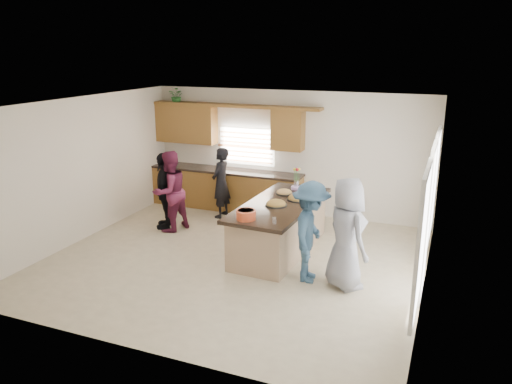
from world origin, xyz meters
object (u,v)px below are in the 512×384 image
at_px(woman_right_back, 311,232).
at_px(island, 280,228).
at_px(woman_right_front, 347,234).
at_px(woman_left_back, 221,183).
at_px(woman_left_front, 165,190).
at_px(woman_left_mid, 170,191).
at_px(salad_bowl, 246,214).

bearing_deg(woman_right_back, island, 35.68).
height_order(woman_right_back, woman_right_front, woman_right_front).
distance_m(island, woman_left_back, 2.36).
relative_size(island, woman_right_front, 1.53).
distance_m(island, woman_left_front, 2.72).
relative_size(woman_left_mid, woman_right_back, 1.01).
xyz_separation_m(island, woman_left_mid, (-2.47, 0.21, 0.39)).
bearing_deg(woman_left_mid, woman_right_front, 91.35).
relative_size(island, woman_left_mid, 1.63).
height_order(salad_bowl, woman_left_mid, woman_left_mid).
height_order(woman_left_mid, woman_right_front, woman_right_front).
relative_size(salad_bowl, woman_right_front, 0.18).
relative_size(woman_right_back, woman_right_front, 0.93).
relative_size(island, woman_left_back, 1.73).
height_order(woman_left_mid, woman_left_front, woman_left_mid).
xyz_separation_m(woman_left_back, woman_left_front, (-0.80, -1.06, 0.02)).
bearing_deg(woman_left_front, woman_left_back, 118.89).
bearing_deg(island, woman_left_mid, 177.72).
height_order(woman_left_front, woman_right_front, woman_right_front).
bearing_deg(salad_bowl, woman_left_mid, 150.31).
xyz_separation_m(salad_bowl, woman_right_back, (1.09, 0.11, -0.20)).
bearing_deg(salad_bowl, woman_right_back, 5.54).
distance_m(woman_left_mid, woman_right_front, 4.10).
bearing_deg(woman_right_back, woman_left_back, 43.21).
bearing_deg(woman_left_front, island, 58.85).
distance_m(woman_left_mid, woman_right_back, 3.54).
distance_m(island, woman_right_back, 1.35).
xyz_separation_m(woman_left_mid, woman_left_front, (-0.20, 0.13, -0.03)).
bearing_deg(island, woman_left_front, 175.41).
bearing_deg(woman_left_front, woman_right_back, 45.78).
xyz_separation_m(woman_left_mid, woman_right_front, (3.92, -1.19, 0.06)).
xyz_separation_m(island, woman_right_back, (0.86, -0.97, 0.39)).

